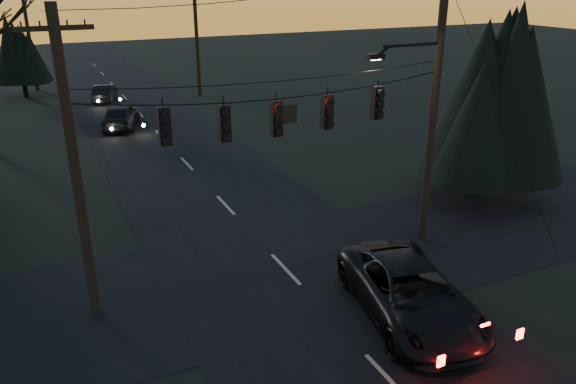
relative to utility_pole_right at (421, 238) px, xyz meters
name	(u,v)px	position (x,y,z in m)	size (l,w,h in m)	color
main_road	(198,176)	(-5.50, 10.00, 0.01)	(8.00, 120.00, 0.02)	black
cross_road	(286,269)	(-5.50, 0.00, 0.01)	(60.00, 7.00, 0.02)	black
utility_pole_right	(421,238)	(0.00, 0.00, 0.00)	(5.00, 0.30, 10.00)	black
utility_pole_left	(96,313)	(-11.50, 0.00, 0.00)	(1.80, 0.30, 8.50)	black
utility_pole_far_r	(200,96)	(0.00, 28.00, 0.00)	(1.80, 0.30, 8.50)	black
utility_pole_far_l	(38,90)	(-11.50, 36.00, 0.00)	(0.30, 0.30, 8.00)	black
span_signal_assembly	(278,116)	(-5.74, 0.00, 5.20)	(11.50, 0.44, 1.65)	black
evergreen_right	(486,81)	(4.80, 2.68, 4.98)	(4.86, 4.86, 8.76)	black
evergreen_dist	(18,49)	(-12.42, 33.28, 3.66)	(3.32, 3.32, 6.14)	black
suv_near	(410,293)	(-3.49, -3.94, 0.79)	(2.61, 5.66, 1.57)	black
sedan_oncoming_a	(121,116)	(-7.26, 20.67, 0.78)	(1.85, 4.61, 1.57)	black
sedan_oncoming_b	(105,93)	(-7.04, 29.00, 0.64)	(1.36, 3.90, 1.29)	black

